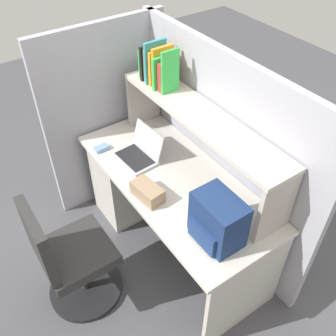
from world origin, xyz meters
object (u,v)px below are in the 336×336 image
at_px(backpack, 217,221).
at_px(computer_mouse, 102,148).
at_px(tissue_box, 147,192).
at_px(office_chair, 71,262).
at_px(laptop, 140,152).
at_px(paper_cup, 201,198).

distance_m(backpack, computer_mouse, 1.12).
xyz_separation_m(tissue_box, office_chair, (-0.07, -0.57, -0.39)).
height_order(laptop, office_chair, laptop).
distance_m(laptop, computer_mouse, 0.31).
bearing_deg(backpack, paper_cup, 159.35).
height_order(paper_cup, tissue_box, tissue_box).
height_order(backpack, paper_cup, backpack).
bearing_deg(tissue_box, computer_mouse, 174.50).
height_order(laptop, tissue_box, laptop).
bearing_deg(paper_cup, backpack, -20.65).
xyz_separation_m(laptop, office_chair, (0.30, -0.74, -0.39)).
bearing_deg(office_chair, tissue_box, -96.68).
xyz_separation_m(paper_cup, office_chair, (-0.31, -0.82, -0.38)).
relative_size(paper_cup, office_chair, 0.09).
height_order(computer_mouse, office_chair, office_chair).
distance_m(backpack, tissue_box, 0.53).
height_order(backpack, tissue_box, backpack).
bearing_deg(office_chair, backpack, -127.77).
height_order(laptop, backpack, backpack).
distance_m(laptop, office_chair, 0.89).
bearing_deg(computer_mouse, office_chair, -46.86).
relative_size(backpack, office_chair, 0.33).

